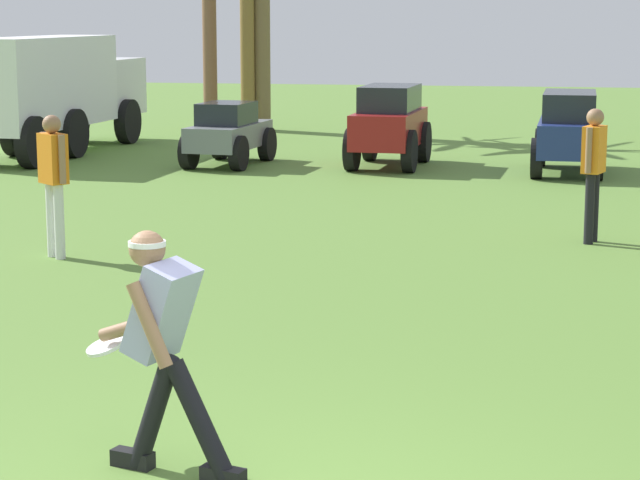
{
  "coord_description": "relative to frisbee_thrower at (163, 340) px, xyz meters",
  "views": [
    {
      "loc": [
        1.6,
        -5.75,
        2.64
      ],
      "look_at": [
        -0.14,
        3.61,
        0.9
      ],
      "focal_mm": 70.0,
      "sensor_mm": 36.0,
      "label": 1
    }
  ],
  "objects": [
    {
      "name": "frisbee_in_flight",
      "position": [
        -0.48,
        0.34,
        -0.15
      ],
      "size": [
        0.34,
        0.34,
        0.1
      ],
      "color": "white"
    },
    {
      "name": "teammate_deep",
      "position": [
        2.63,
        7.98,
        0.14
      ],
      "size": [
        0.3,
        0.49,
        1.56
      ],
      "color": "black",
      "rests_on": "ground_plane"
    },
    {
      "name": "parked_car_slot_c",
      "position": [
        2.43,
        14.5,
        -0.08
      ],
      "size": [
        1.19,
        2.42,
        1.34
      ],
      "color": "navy",
      "rests_on": "ground_plane"
    },
    {
      "name": "box_truck",
      "position": [
        -7.04,
        15.66,
        0.43
      ],
      "size": [
        1.67,
        5.96,
        2.2
      ],
      "color": "silver",
      "rests_on": "ground_plane"
    },
    {
      "name": "frisbee_thrower",
      "position": [
        0.0,
        0.0,
        0.0
      ],
      "size": [
        1.02,
        0.65,
        1.43
      ],
      "color": "black",
      "rests_on": "ground_plane"
    },
    {
      "name": "teammate_near_sideline",
      "position": [
        -3.13,
        6.0,
        0.14
      ],
      "size": [
        0.42,
        0.37,
        1.56
      ],
      "color": "silver",
      "rests_on": "ground_plane"
    },
    {
      "name": "parked_car_slot_b",
      "position": [
        -0.62,
        14.82,
        -0.06
      ],
      "size": [
        1.28,
        2.4,
        1.4
      ],
      "color": "maroon",
      "rests_on": "ground_plane"
    },
    {
      "name": "parked_car_slot_a",
      "position": [
        -3.41,
        14.5,
        -0.24
      ],
      "size": [
        1.27,
        2.27,
        1.1
      ],
      "color": "slate",
      "rests_on": "ground_plane"
    }
  ]
}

